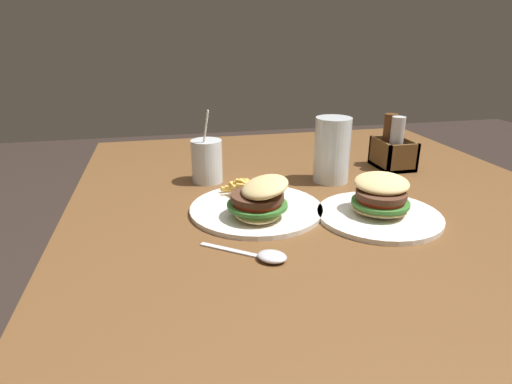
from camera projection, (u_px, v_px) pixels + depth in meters
The scene contains 7 objects.
dining_table at pixel (328, 252), 0.98m from camera, with size 1.37×1.13×0.75m.
meal_plate_near at pixel (258, 202), 0.88m from camera, with size 0.29×0.28×0.10m.
beer_glass at pixel (332, 151), 1.06m from camera, with size 0.09×0.09×0.16m.
juice_glass at pixel (207, 162), 1.06m from camera, with size 0.08×0.08×0.18m.
spoon at pixel (267, 256), 0.71m from camera, with size 0.12×0.14×0.01m.
meal_plate_far at pixel (380, 205), 0.87m from camera, with size 0.25×0.25×0.09m.
condiment_caddy at pixel (393, 149), 1.17m from camera, with size 0.12×0.09×0.15m.
Camera 1 is at (0.81, -0.35, 1.10)m, focal length 30.00 mm.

